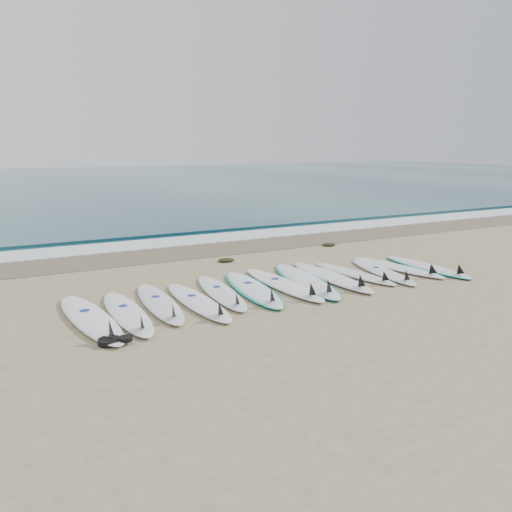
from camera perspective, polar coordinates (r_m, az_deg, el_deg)
name	(u,v)px	position (r m, az deg, el deg)	size (l,w,h in m)	color
ground	(284,288)	(9.83, 3.17, -3.68)	(120.00, 120.00, 0.00)	#9A8863
ocean	(67,182)	(41.00, -20.76, 7.89)	(120.00, 55.00, 0.03)	#1E535C
wet_sand_band	(206,250)	(13.41, -5.74, 0.70)	(120.00, 1.80, 0.01)	brown
foam_band	(188,241)	(14.70, -7.77, 1.74)	(120.00, 1.40, 0.04)	silver
wave_crest	(172,232)	(16.09, -9.58, 2.72)	(120.00, 1.00, 0.10)	#1E535C
surfboard_0	(91,319)	(8.36, -18.31, -6.80)	(0.92, 2.89, 0.36)	white
surfboard_1	(128,313)	(8.47, -14.45, -6.33)	(0.56, 2.58, 0.33)	white
surfboard_2	(160,303)	(8.87, -10.90, -5.31)	(0.65, 2.58, 0.33)	silver
surfboard_3	(199,302)	(8.83, -6.57, -5.23)	(0.63, 2.60, 0.33)	white
surfboard_4	(222,293)	(9.35, -3.93, -4.19)	(0.76, 2.55, 0.32)	white
surfboard_5	(253,289)	(9.58, -0.32, -3.76)	(0.98, 2.78, 0.35)	white
surfboard_6	(284,284)	(9.86, 3.26, -3.26)	(0.64, 2.78, 0.35)	white
surfboard_7	(306,280)	(10.20, 5.77, -2.80)	(1.17, 2.99, 0.37)	white
surfboard_8	(332,277)	(10.53, 8.69, -2.35)	(0.64, 2.83, 0.36)	white
surfboard_9	(356,274)	(10.91, 11.31, -1.99)	(0.80, 2.40, 0.30)	silver
surfboard_10	(384,272)	(11.19, 14.38, -1.76)	(0.89, 2.50, 0.31)	white
surfboard_11	(399,267)	(11.69, 15.99, -1.24)	(0.94, 2.57, 0.32)	white
surfboard_12	(428,267)	(11.97, 19.04, -1.18)	(0.63, 2.50, 0.32)	white
seaweed_near	(226,260)	(12.05, -3.41, -0.46)	(0.40, 0.31, 0.08)	black
seaweed_far	(329,245)	(14.06, 8.35, 1.31)	(0.39, 0.30, 0.08)	black
leash_coil	(113,341)	(7.39, -16.01, -9.31)	(0.46, 0.36, 0.11)	black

